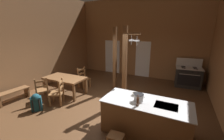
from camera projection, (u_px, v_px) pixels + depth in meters
name	position (u px, v px, depth m)	size (l,w,h in m)	color
ground_plane	(102.00, 107.00, 5.07)	(7.93, 9.05, 0.10)	brown
wall_back	(138.00, 38.00, 8.11)	(7.93, 0.14, 4.42)	#93663F
wall_left	(27.00, 41.00, 6.03)	(0.14, 9.05, 4.42)	#93663F
glazed_door_back_left	(112.00, 57.00, 9.04)	(1.00, 0.01, 2.05)	white
glazed_panel_back_right	(143.00, 59.00, 8.20)	(0.84, 0.01, 2.05)	white
kitchen_island	(145.00, 117.00, 3.63)	(2.17, 0.97, 0.90)	brown
stove_range	(188.00, 77.00, 6.80)	(1.19, 0.89, 1.32)	black
support_post_with_pot_rack	(125.00, 64.00, 5.01)	(0.57, 0.20, 2.77)	brown
support_post_center	(115.00, 60.00, 6.22)	(0.14, 0.14, 2.77)	brown
step_stool	(116.00, 140.00, 3.25)	(0.38, 0.30, 0.30)	olive
dining_table	(65.00, 79.00, 5.91)	(1.72, 0.93, 0.74)	brown
ladderback_chair_near_window	(58.00, 93.00, 5.10)	(0.60, 0.60, 0.95)	olive
ladderback_chair_by_post	(83.00, 78.00, 6.71)	(0.54, 0.54, 0.95)	olive
ladderback_chair_at_table_end	(42.00, 90.00, 5.31)	(0.61, 0.61, 0.95)	olive
bench_along_left_wall	(13.00, 94.00, 5.35)	(0.43, 1.13, 0.44)	brown
backpack	(36.00, 102.00, 4.72)	(0.39, 0.39, 0.60)	#194756
stockpot_on_counter	(139.00, 97.00, 3.51)	(0.32, 0.25, 0.19)	silver
mixing_bowl_on_counter	(135.00, 94.00, 3.84)	(0.20, 0.20, 0.07)	silver
bottle_tall_on_counter	(138.00, 102.00, 3.28)	(0.06, 0.06, 0.27)	#56331E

